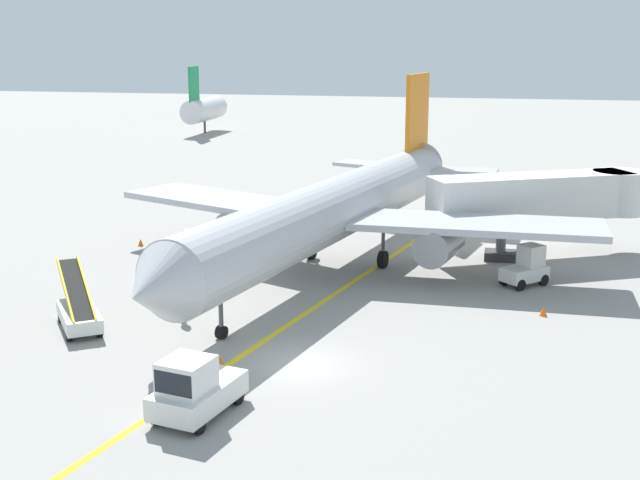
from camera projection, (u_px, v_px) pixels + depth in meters
name	position (u px, v px, depth m)	size (l,w,h in m)	color
ground_plane	(300.00, 364.00, 33.17)	(300.00, 300.00, 0.00)	gray
taxi_line_yellow	(295.00, 321.00, 38.23)	(0.30, 80.00, 0.01)	yellow
airliner	(336.00, 209.00, 45.82)	(27.97, 35.06, 10.10)	#B2B5BA
jet_bridge	(553.00, 196.00, 48.65)	(12.58, 8.16, 4.85)	silver
pushback_tug	(194.00, 389.00, 28.38)	(2.61, 3.92, 2.20)	silver
baggage_tug_near_wing	(192.00, 251.00, 46.81)	(2.60, 2.63, 2.10)	silver
baggage_tug_by_cargo_door	(527.00, 268.00, 43.51)	(2.61, 2.62, 2.10)	silver
belt_loader_forward_hold	(79.00, 311.00, 37.08)	(3.94, 4.79, 2.59)	silver
ground_crew_marshaller	(182.00, 302.00, 37.98)	(0.36, 0.24, 1.70)	#26262D
safety_cone_nose_left	(220.00, 361.00, 32.95)	(0.36, 0.36, 0.44)	orange
safety_cone_nose_right	(218.00, 244.00, 51.47)	(0.36, 0.36, 0.44)	orange
safety_cone_wingtip_left	(141.00, 242.00, 51.82)	(0.36, 0.36, 0.44)	orange
safety_cone_wingtip_right	(543.00, 311.00, 38.87)	(0.36, 0.36, 0.44)	orange
distant_aircraft_far_left	(204.00, 109.00, 111.35)	(3.00, 10.10, 8.80)	silver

